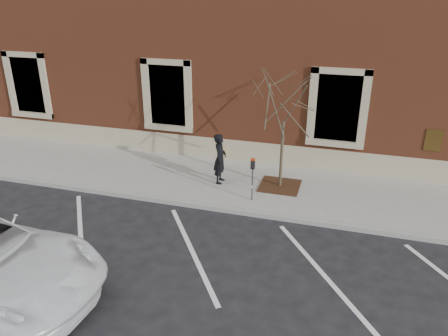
% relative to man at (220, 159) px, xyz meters
% --- Properties ---
extents(ground, '(120.00, 120.00, 0.00)m').
position_rel_man_xyz_m(ground, '(0.43, -1.59, -0.97)').
color(ground, '#28282B').
rests_on(ground, ground).
extents(sidewalk_near, '(40.00, 3.50, 0.15)m').
position_rel_man_xyz_m(sidewalk_near, '(0.43, 0.16, -0.90)').
color(sidewalk_near, '#B3B2A9').
rests_on(sidewalk_near, ground).
extents(curb_near, '(40.00, 0.12, 0.15)m').
position_rel_man_xyz_m(curb_near, '(0.43, -1.64, -0.90)').
color(curb_near, '#9E9E99').
rests_on(curb_near, ground).
extents(parking_stripes, '(28.00, 4.40, 0.01)m').
position_rel_man_xyz_m(parking_stripes, '(0.43, -3.79, -0.97)').
color(parking_stripes, silver).
rests_on(parking_stripes, ground).
extents(building_civic, '(40.00, 8.62, 8.00)m').
position_rel_man_xyz_m(building_civic, '(0.43, 6.15, 3.02)').
color(building_civic, brown).
rests_on(building_civic, ground).
extents(man, '(0.43, 0.62, 1.65)m').
position_rel_man_xyz_m(man, '(0.00, 0.00, 0.00)').
color(man, black).
rests_on(man, sidewalk_near).
extents(parking_meter, '(0.12, 0.09, 1.34)m').
position_rel_man_xyz_m(parking_meter, '(1.29, -0.96, 0.11)').
color(parking_meter, '#595B60').
rests_on(parking_meter, sidewalk_near).
extents(tree_grate, '(1.26, 1.26, 0.03)m').
position_rel_man_xyz_m(tree_grate, '(1.93, 0.24, -0.81)').
color(tree_grate, '#422515').
rests_on(tree_grate, sidewalk_near).
extents(sapling, '(2.35, 2.35, 3.92)m').
position_rel_man_xyz_m(sapling, '(1.93, 0.24, 1.92)').
color(sapling, '#443829').
rests_on(sapling, sidewalk_near).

